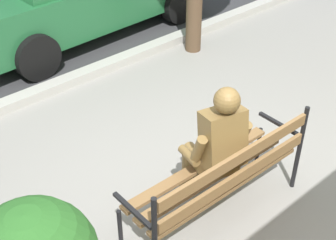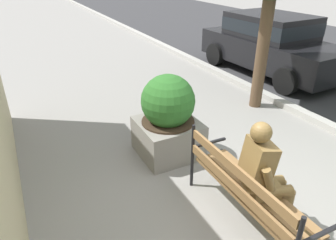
# 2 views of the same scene
# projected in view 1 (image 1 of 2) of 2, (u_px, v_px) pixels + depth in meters

# --- Properties ---
(ground_plane) EXTENTS (80.00, 80.00, 0.00)m
(ground_plane) POSITION_uv_depth(u_px,v_px,m) (224.00, 205.00, 4.60)
(ground_plane) COLOR gray
(curb_stone) EXTENTS (60.00, 0.20, 0.12)m
(curb_stone) POSITION_uv_depth(u_px,v_px,m) (63.00, 83.00, 6.33)
(curb_stone) COLOR #B2AFA8
(curb_stone) RESTS_ON ground
(park_bench) EXTENTS (1.81, 0.57, 0.95)m
(park_bench) POSITION_uv_depth(u_px,v_px,m) (222.00, 175.00, 4.13)
(park_bench) COLOR olive
(park_bench) RESTS_ON ground
(bronze_statue_seated) EXTENTS (0.77, 0.80, 1.37)m
(bronze_statue_seated) POSITION_uv_depth(u_px,v_px,m) (214.00, 148.00, 4.24)
(bronze_statue_seated) COLOR olive
(bronze_statue_seated) RESTS_ON ground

